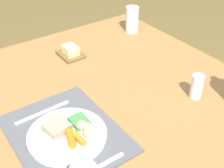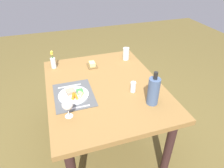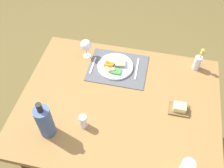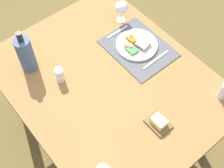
{
  "view_description": "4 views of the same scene",
  "coord_description": "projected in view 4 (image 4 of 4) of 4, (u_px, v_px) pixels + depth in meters",
  "views": [
    {
      "loc": [
        0.74,
        -0.58,
        1.47
      ],
      "look_at": [
        0.04,
        -0.09,
        0.87
      ],
      "focal_mm": 47.42,
      "sensor_mm": 36.0,
      "label": 1
    },
    {
      "loc": [
        1.49,
        -0.4,
        1.81
      ],
      "look_at": [
        0.04,
        0.06,
        0.79
      ],
      "focal_mm": 31.74,
      "sensor_mm": 36.0,
      "label": 2
    },
    {
      "loc": [
        -0.16,
        0.95,
        2.16
      ],
      "look_at": [
        0.06,
        -0.08,
        0.84
      ],
      "focal_mm": 40.91,
      "sensor_mm": 36.0,
      "label": 3
    },
    {
      "loc": [
        -0.81,
        0.64,
        2.27
      ],
      "look_at": [
        -0.08,
        0.04,
        0.84
      ],
      "focal_mm": 49.96,
      "sensor_mm": 36.0,
      "label": 4
    }
  ],
  "objects": [
    {
      "name": "ground_plane",
      "position": [
        109.0,
        134.0,
        2.46
      ],
      "size": [
        8.0,
        8.0,
        0.0
      ],
      "primitive_type": "plane",
      "color": "brown"
    },
    {
      "name": "butter_dish",
      "position": [
        159.0,
        122.0,
        1.65
      ],
      "size": [
        0.13,
        0.1,
        0.05
      ],
      "color": "brown",
      "rests_on": "dining_table"
    },
    {
      "name": "placemat",
      "position": [
        138.0,
        48.0,
        1.96
      ],
      "size": [
        0.42,
        0.34,
        0.01
      ],
      "primitive_type": "cube",
      "color": "#515355",
      "rests_on": "dining_table"
    },
    {
      "name": "dinner_plate",
      "position": [
        136.0,
        45.0,
        1.95
      ],
      "size": [
        0.26,
        0.26,
        0.04
      ],
      "color": "silver",
      "rests_on": "placemat"
    },
    {
      "name": "wine_glass",
      "position": [
        121.0,
        8.0,
        2.01
      ],
      "size": [
        0.08,
        0.08,
        0.16
      ],
      "color": "white",
      "rests_on": "dining_table"
    },
    {
      "name": "salt_shaker",
      "position": [
        60.0,
        75.0,
        1.79
      ],
      "size": [
        0.05,
        0.05,
        0.1
      ],
      "primitive_type": "cylinder",
      "color": "white",
      "rests_on": "dining_table"
    },
    {
      "name": "knife",
      "position": [
        117.0,
        32.0,
        2.03
      ],
      "size": [
        0.01,
        0.17,
        0.0
      ],
      "primitive_type": "cube",
      "rotation": [
        0.0,
        0.0,
        -0.0
      ],
      "color": "silver",
      "rests_on": "placemat"
    },
    {
      "name": "fork",
      "position": [
        156.0,
        60.0,
        1.9
      ],
      "size": [
        0.02,
        0.21,
        0.0
      ],
      "primitive_type": "cube",
      "rotation": [
        0.0,
        0.0,
        0.03
      ],
      "color": "silver",
      "rests_on": "placemat"
    },
    {
      "name": "dining_table",
      "position": [
        109.0,
        89.0,
        1.91
      ],
      "size": [
        1.32,
        1.05,
        0.76
      ],
      "color": "olive",
      "rests_on": "ground_plane"
    },
    {
      "name": "cooler_bottle",
      "position": [
        26.0,
        54.0,
        1.78
      ],
      "size": [
        0.09,
        0.09,
        0.3
      ],
      "color": "#475D81",
      "rests_on": "dining_table"
    }
  ]
}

